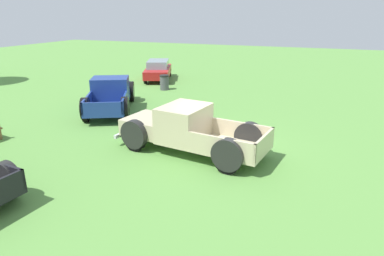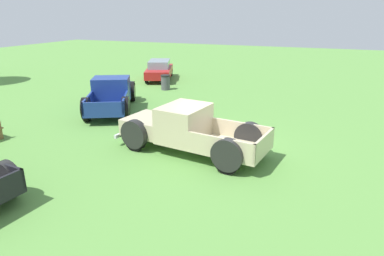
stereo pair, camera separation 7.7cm
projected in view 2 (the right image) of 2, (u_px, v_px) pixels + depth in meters
The scene contains 5 objects.
ground_plane at pixel (218, 148), 12.24m from camera, with size 80.00×80.00×0.00m, color #5B9342.
pickup_truck_foreground at pixel (182, 129), 11.86m from camera, with size 2.77×5.62×1.65m.
pickup_truck_behind_left at pixel (112, 94), 17.11m from camera, with size 5.57×4.07×1.62m.
sedan_distant_a at pixel (159, 70), 24.59m from camera, with size 4.52×3.13×1.40m.
trash_can at pixel (165, 82), 21.39m from camera, with size 0.59×0.59×0.95m.
Camera 2 is at (-10.86, -3.35, 4.70)m, focal length 31.34 mm.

